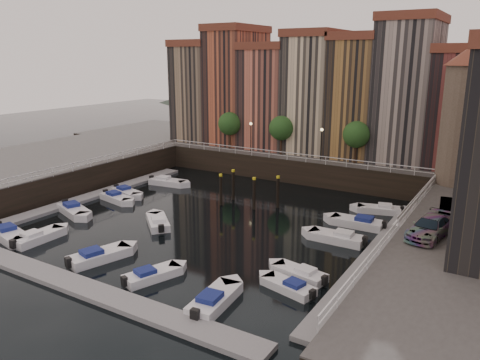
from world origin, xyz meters
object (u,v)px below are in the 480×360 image
Objects in this scene: car_b at (449,209)px; boat_left_1 at (74,210)px; gangway at (418,201)px; mooring_pilings at (246,191)px; corner_tower at (466,114)px; boat_left_0 at (9,235)px; boat_left_2 at (116,198)px; car_a at (471,183)px; car_c at (430,228)px.

boat_left_1 is at bearing -171.35° from car_b.
mooring_pilings is (-16.75, -4.71, -0.27)m from gangway.
corner_tower is 44.37m from boat_left_0.
boat_left_1 is 5.49m from boat_left_2.
car_a reaches higher than gangway.
car_c reaches higher than car_a.
car_a is at bearing 50.78° from boat_left_0.
corner_tower is 2.30× the size of mooring_pilings.
car_c is at bearing 9.08° from boat_left_2.
boat_left_1 is at bearing -163.35° from car_c.
boat_left_1 is at bearing 107.16° from boat_left_0.
boat_left_1 is (-33.24, -20.93, -9.80)m from corner_tower.
gangway is at bearing 113.95° from car_c.
corner_tower is 2.87× the size of boat_left_2.
car_b is 0.78× the size of car_c.
boat_left_0 reaches higher than boat_left_2.
gangway is 1.54× the size of boat_left_0.
corner_tower reaches higher than boat_left_1.
car_a is at bearing 20.20° from mooring_pilings.
corner_tower reaches higher than boat_left_0.
car_a reaches higher than mooring_pilings.
car_c is (-1.08, -15.54, 0.05)m from car_a.
car_c is at bearing 25.77° from boat_left_1.
boat_left_2 is 0.94× the size of car_c.
mooring_pilings is 14.62m from boat_left_2.
mooring_pilings is 1.47× the size of car_a.
mooring_pilings reaches higher than boat_left_1.
boat_left_1 is 1.09× the size of boat_left_2.
gangway is at bearing -122.80° from corner_tower.
boat_left_2 is 33.90m from car_b.
car_c reaches higher than boat_left_2.
gangway is 1.62× the size of car_c.
car_b is at bearing 39.74° from boat_left_0.
gangway is 13.05m from car_c.
car_a is at bearing 48.50° from boat_left_1.
gangway is at bearing 31.95° from boat_left_2.
boat_left_2 is 1.20× the size of car_b.
corner_tower is 3.45× the size of car_b.
boat_left_2 is at bearing -156.79° from car_a.
car_a is (34.54, 19.42, 3.30)m from boat_left_1.
boat_left_1 is 1.29× the size of car_a.
boat_left_2 is (0.43, 5.47, -0.04)m from boat_left_1.
corner_tower reaches higher than car_a.
boat_left_0 is at bearing -140.53° from car_a.
car_c is (19.86, -7.83, 2.10)m from mooring_pilings.
boat_left_2 is 37.00m from car_a.
corner_tower is 37.58m from boat_left_2.
mooring_pilings is 1.50× the size of car_b.
boat_left_1 is at bearing -149.68° from car_a.
mooring_pilings reaches higher than boat_left_2.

